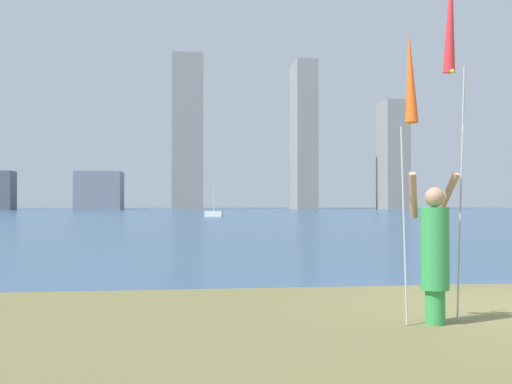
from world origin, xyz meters
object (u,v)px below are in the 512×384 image
person (435,249)px  kite_flag_right (451,24)px  kite_flag_left (410,83)px  sailboat_1 (214,213)px

person → kite_flag_right: 2.98m
kite_flag_left → kite_flag_right: bearing=33.1°
person → sailboat_1: size_ratio=0.57×
kite_flag_left → kite_flag_right: (0.75, 0.49, 0.89)m
kite_flag_right → sailboat_1: 50.34m
person → kite_flag_right: size_ratio=0.40×
kite_flag_right → sailboat_1: size_ratio=1.41×
kite_flag_left → person: bearing=23.1°
kite_flag_left → sailboat_1: (0.40, 50.70, -2.68)m
person → kite_flag_left: kite_flag_left is taller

